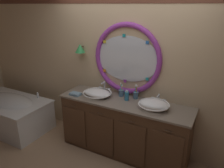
# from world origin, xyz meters

# --- Properties ---
(ground_plane) EXTENTS (14.00, 14.00, 0.00)m
(ground_plane) POSITION_xyz_m (0.00, 0.00, 0.00)
(ground_plane) COLOR tan
(back_wall_assembly) EXTENTS (6.40, 0.26, 2.60)m
(back_wall_assembly) POSITION_xyz_m (-0.00, 0.58, 1.32)
(back_wall_assembly) COLOR #D6B78E
(back_wall_assembly) RESTS_ON ground_plane
(vanity_counter) EXTENTS (2.04, 0.60, 0.89)m
(vanity_counter) POSITION_xyz_m (0.07, 0.27, 0.45)
(vanity_counter) COLOR brown
(vanity_counter) RESTS_ON ground_plane
(bathtub) EXTENTS (1.54, 0.87, 0.67)m
(bathtub) POSITION_xyz_m (-2.19, -0.09, 0.34)
(bathtub) COLOR white
(bathtub) RESTS_ON ground_plane
(sink_basin_left) EXTENTS (0.46, 0.46, 0.11)m
(sink_basin_left) POSITION_xyz_m (-0.40, 0.24, 0.95)
(sink_basin_left) COLOR white
(sink_basin_left) RESTS_ON vanity_counter
(sink_basin_right) EXTENTS (0.44, 0.44, 0.13)m
(sink_basin_right) POSITION_xyz_m (0.53, 0.24, 0.96)
(sink_basin_right) COLOR white
(sink_basin_right) RESTS_ON vanity_counter
(faucet_set_left) EXTENTS (0.22, 0.12, 0.18)m
(faucet_set_left) POSITION_xyz_m (-0.40, 0.47, 0.96)
(faucet_set_left) COLOR silver
(faucet_set_left) RESTS_ON vanity_counter
(faucet_set_right) EXTENTS (0.22, 0.12, 0.14)m
(faucet_set_right) POSITION_xyz_m (0.53, 0.47, 0.95)
(faucet_set_right) COLOR silver
(faucet_set_right) RESTS_ON vanity_counter
(toothbrush_holder_left) EXTENTS (0.09, 0.09, 0.22)m
(toothbrush_holder_left) POSITION_xyz_m (-0.06, 0.43, 0.95)
(toothbrush_holder_left) COLOR slate
(toothbrush_holder_left) RESTS_ON vanity_counter
(toothbrush_holder_right) EXTENTS (0.08, 0.08, 0.22)m
(toothbrush_holder_right) POSITION_xyz_m (0.17, 0.46, 0.95)
(toothbrush_holder_right) COLOR slate
(toothbrush_holder_right) RESTS_ON vanity_counter
(soap_dispenser) EXTENTS (0.07, 0.07, 0.16)m
(soap_dispenser) POSITION_xyz_m (0.08, 0.33, 0.96)
(soap_dispenser) COLOR #388EBC
(soap_dispenser) RESTS_ON vanity_counter
(folded_hand_towel) EXTENTS (0.19, 0.13, 0.04)m
(folded_hand_towel) POSITION_xyz_m (-0.73, 0.12, 0.91)
(folded_hand_towel) COLOR #7593A8
(folded_hand_towel) RESTS_ON vanity_counter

